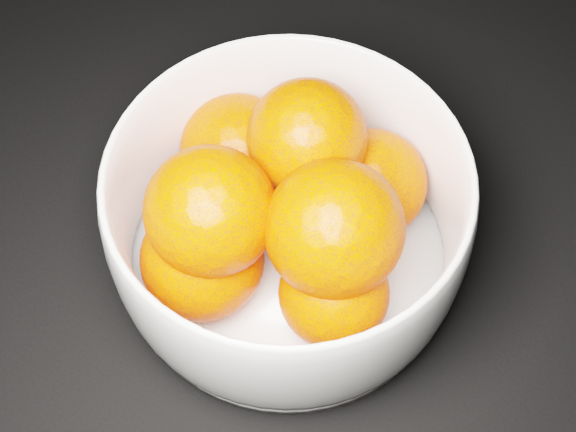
% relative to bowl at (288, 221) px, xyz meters
% --- Properties ---
extents(bowl, '(0.22, 0.22, 0.11)m').
position_rel_bowl_xyz_m(bowl, '(0.00, 0.00, 0.00)').
color(bowl, silver).
rests_on(bowl, ground).
extents(orange_pile, '(0.17, 0.17, 0.12)m').
position_rel_bowl_xyz_m(orange_pile, '(-0.00, 0.00, 0.01)').
color(orange_pile, '#FF4000').
rests_on(orange_pile, bowl).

